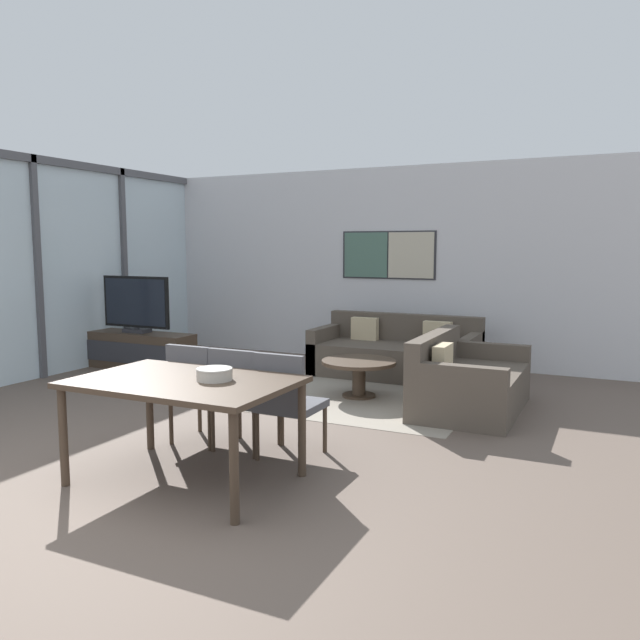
% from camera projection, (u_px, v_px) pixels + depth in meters
% --- Properties ---
extents(ground_plane, '(24.00, 24.00, 0.00)m').
position_uv_depth(ground_plane, '(37.00, 525.00, 3.76)').
color(ground_plane, brown).
extents(wall_back, '(8.07, 0.09, 2.80)m').
position_uv_depth(wall_back, '(384.00, 265.00, 9.04)').
color(wall_back, silver).
rests_on(wall_back, ground_plane).
extents(window_wall_left, '(0.07, 6.08, 2.80)m').
position_uv_depth(window_wall_left, '(36.00, 258.00, 7.82)').
color(window_wall_left, silver).
rests_on(window_wall_left, ground_plane).
extents(area_rug, '(2.53, 2.20, 0.01)m').
position_uv_depth(area_rug, '(359.00, 396.00, 6.97)').
color(area_rug, gray).
rests_on(area_rug, ground_plane).
extents(tv_console, '(1.68, 0.47, 0.50)m').
position_uv_depth(tv_console, '(138.00, 350.00, 8.57)').
color(tv_console, '#423326').
rests_on(tv_console, ground_plane).
extents(television, '(1.10, 0.20, 0.77)m').
position_uv_depth(television, '(136.00, 305.00, 8.50)').
color(television, '#2D2D33').
rests_on(television, tv_console).
extents(sofa_main, '(2.10, 0.95, 0.78)m').
position_uv_depth(sofa_main, '(397.00, 355.00, 8.11)').
color(sofa_main, '#51473D').
rests_on(sofa_main, ground_plane).
extents(sofa_side, '(0.95, 1.58, 0.78)m').
position_uv_depth(sofa_side, '(464.00, 384.00, 6.40)').
color(sofa_side, '#51473D').
rests_on(sofa_side, ground_plane).
extents(coffee_table, '(0.83, 0.83, 0.42)m').
position_uv_depth(coffee_table, '(359.00, 369.00, 6.93)').
color(coffee_table, '#423326').
rests_on(coffee_table, ground_plane).
extents(dining_table, '(1.54, 1.01, 0.74)m').
position_uv_depth(dining_table, '(184.00, 389.00, 4.40)').
color(dining_table, '#423326').
rests_on(dining_table, ground_plane).
extents(dining_chair_left, '(0.46, 0.46, 0.86)m').
position_uv_depth(dining_chair_left, '(198.00, 387.00, 5.28)').
color(dining_chair_left, '#4C4C51').
rests_on(dining_chair_left, ground_plane).
extents(dining_chair_centre, '(0.46, 0.46, 0.86)m').
position_uv_depth(dining_chair_centre, '(241.00, 393.00, 5.08)').
color(dining_chair_centre, '#4C4C51').
rests_on(dining_chair_centre, ground_plane).
extents(dining_chair_right, '(0.46, 0.46, 0.86)m').
position_uv_depth(dining_chair_right, '(287.00, 399.00, 4.88)').
color(dining_chair_right, '#4C4C51').
rests_on(dining_chair_right, ground_plane).
extents(fruit_bowl, '(0.25, 0.25, 0.08)m').
position_uv_depth(fruit_bowl, '(214.00, 373.00, 4.37)').
color(fruit_bowl, '#B7B2A8').
rests_on(fruit_bowl, dining_table).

